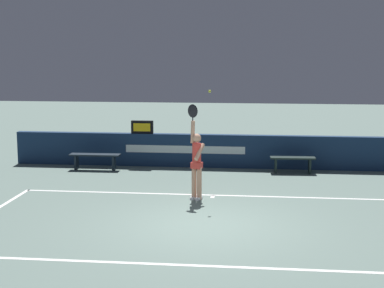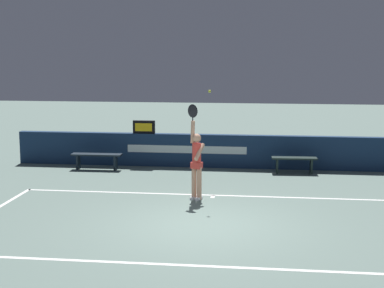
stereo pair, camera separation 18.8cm
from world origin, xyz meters
TOP-DOWN VIEW (x-y plane):
  - ground_plane at (0.00, 0.00)m, footprint 60.00×60.00m
  - court_lines at (0.00, 0.11)m, footprint 10.28×5.26m
  - back_wall at (-0.00, 6.43)m, footprint 13.74×0.27m
  - speed_display at (-2.62, 6.43)m, footprint 0.72×0.15m
  - tennis_player at (-0.39, 2.19)m, footprint 0.46×0.47m
  - tennis_ball at (-0.06, 2.14)m, footprint 0.07×0.07m
  - courtside_bench_near at (2.25, 5.79)m, footprint 1.40×0.42m
  - courtside_bench_far at (-4.00, 5.60)m, footprint 1.62×0.38m

SIDE VIEW (x-z plane):
  - ground_plane at x=0.00m, z-range 0.00..0.00m
  - court_lines at x=0.00m, z-range 0.00..0.00m
  - courtside_bench_near at x=2.25m, z-range 0.12..0.62m
  - courtside_bench_far at x=-4.00m, z-range 0.13..0.64m
  - back_wall at x=0.00m, z-range 0.00..1.08m
  - tennis_player at x=-0.39m, z-range -0.21..2.24m
  - speed_display at x=-2.62m, z-range 1.08..1.50m
  - tennis_ball at x=-0.06m, z-range 2.74..2.81m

